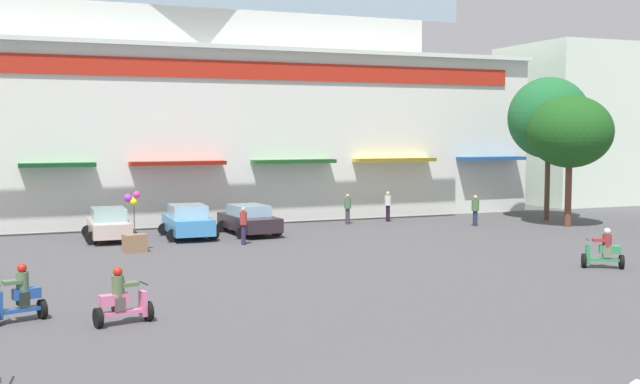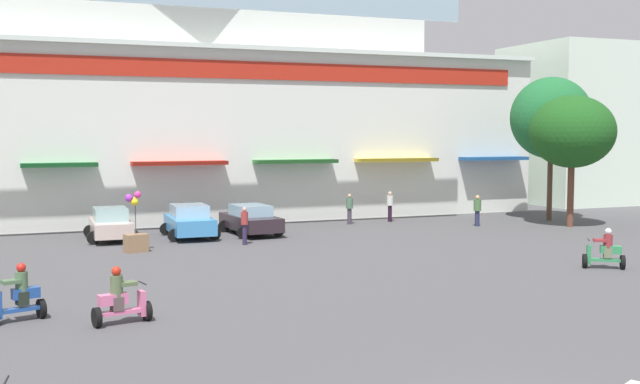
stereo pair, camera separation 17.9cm
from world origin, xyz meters
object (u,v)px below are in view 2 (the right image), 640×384
object	(u,v)px
parked_car_2	(251,219)
pedestrian_1	(390,204)
pedestrian_0	(245,223)
plaza_tree_3	(572,132)
scooter_rider_1	(121,300)
pedestrian_3	(477,209)
plaza_tree_1	(551,118)
pedestrian_2	(349,207)
scooter_rider_0	(605,252)
balloon_vendor_cart	(135,233)
scooter_rider_2	(18,297)
parked_car_1	(189,221)
parked_car_0	(111,224)

from	to	relation	value
parked_car_2	pedestrian_1	bearing A→B (deg)	14.72
pedestrian_0	pedestrian_1	world-z (taller)	pedestrian_1
plaza_tree_3	scooter_rider_1	world-z (taller)	plaza_tree_3
pedestrian_3	plaza_tree_1	bearing A→B (deg)	9.30
plaza_tree_1	plaza_tree_3	world-z (taller)	plaza_tree_1
pedestrian_0	pedestrian_2	bearing A→B (deg)	35.64
scooter_rider_0	pedestrian_0	bearing A→B (deg)	135.58
pedestrian_1	pedestrian_0	bearing A→B (deg)	-150.78
balloon_vendor_cart	parked_car_2	bearing A→B (deg)	30.77
pedestrian_0	pedestrian_3	world-z (taller)	pedestrian_0
plaza_tree_1	scooter_rider_2	distance (m)	31.66
parked_car_1	pedestrian_1	distance (m)	11.97
parked_car_0	pedestrian_0	size ratio (longest dim) A/B	2.32
plaza_tree_3	pedestrian_1	xyz separation A→B (m)	(-7.87, 5.46, -4.03)
plaza_tree_3	pedestrian_0	size ratio (longest dim) A/B	4.11
plaza_tree_1	balloon_vendor_cart	bearing A→B (deg)	-172.17
scooter_rider_1	pedestrian_1	world-z (taller)	pedestrian_1
plaza_tree_3	scooter_rider_2	distance (m)	29.61
parked_car_0	balloon_vendor_cart	world-z (taller)	balloon_vendor_cart
scooter_rider_0	pedestrian_1	bearing A→B (deg)	92.86
plaza_tree_1	parked_car_1	distance (m)	21.05
scooter_rider_0	parked_car_1	bearing A→B (deg)	132.56
parked_car_2	pedestrian_0	distance (m)	3.48
parked_car_0	scooter_rider_2	xyz separation A→B (m)	(-3.88, -14.78, -0.10)
balloon_vendor_cart	plaza_tree_1	bearing A→B (deg)	7.83
pedestrian_3	pedestrian_2	bearing A→B (deg)	151.75
plaza_tree_3	balloon_vendor_cart	bearing A→B (deg)	-178.99
parked_car_1	scooter_rider_1	xyz separation A→B (m)	(-4.96, -15.57, -0.16)
plaza_tree_3	parked_car_0	world-z (taller)	plaza_tree_3
scooter_rider_1	plaza_tree_1	bearing A→B (deg)	31.08
scooter_rider_2	pedestrian_3	distance (m)	26.17
pedestrian_2	plaza_tree_1	bearing A→B (deg)	-11.77
parked_car_0	pedestrian_2	world-z (taller)	pedestrian_2
plaza_tree_1	pedestrian_1	bearing A→B (deg)	163.16
plaza_tree_3	parked_car_2	xyz separation A→B (m)	(-16.57, 3.18, -4.26)
parked_car_2	pedestrian_2	world-z (taller)	pedestrian_2
parked_car_2	scooter_rider_2	bearing A→B (deg)	-126.04
scooter_rider_2	pedestrian_1	bearing A→B (deg)	41.03
pedestrian_0	parked_car_2	bearing A→B (deg)	69.69
parked_car_0	parked_car_2	distance (m)	6.61
plaza_tree_3	pedestrian_3	size ratio (longest dim) A/B	4.20
scooter_rider_0	scooter_rider_1	xyz separation A→B (m)	(-17.49, -1.92, 0.00)
parked_car_1	scooter_rider_0	size ratio (longest dim) A/B	2.64
scooter_rider_2	scooter_rider_1	bearing A→B (deg)	-26.87
parked_car_0	pedestrian_0	bearing A→B (deg)	-33.97
scooter_rider_1	pedestrian_3	size ratio (longest dim) A/B	0.95
pedestrian_3	balloon_vendor_cart	distance (m)	18.27
pedestrian_3	parked_car_1	bearing A→B (deg)	175.78
plaza_tree_1	balloon_vendor_cart	xyz separation A→B (m)	(-23.42, -3.22, -4.95)
plaza_tree_3	parked_car_2	world-z (taller)	plaza_tree_3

